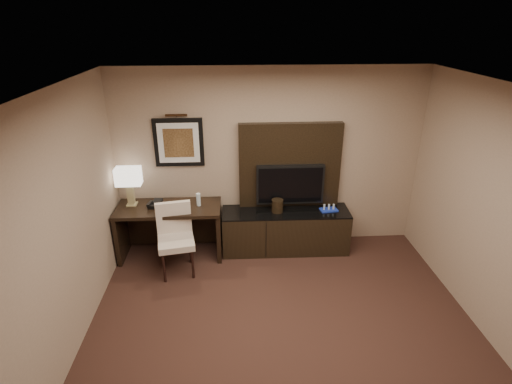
{
  "coord_description": "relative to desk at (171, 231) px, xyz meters",
  "views": [
    {
      "loc": [
        -0.53,
        -3.06,
        3.31
      ],
      "look_at": [
        -0.24,
        1.8,
        1.15
      ],
      "focal_mm": 28.0,
      "sensor_mm": 36.0,
      "label": 1
    }
  ],
  "objects": [
    {
      "name": "desk_chair",
      "position": [
        0.14,
        -0.46,
        0.1
      ],
      "size": [
        0.57,
        0.63,
        1.0
      ],
      "primitive_type": null,
      "rotation": [
        0.0,
        0.0,
        0.18
      ],
      "color": "beige",
      "rests_on": "floor"
    },
    {
      "name": "blue_folder",
      "position": [
        0.07,
        -0.05,
        0.41
      ],
      "size": [
        0.33,
        0.39,
        0.02
      ],
      "primitive_type": "cube",
      "rotation": [
        0.0,
        0.0,
        -0.26
      ],
      "color": "#163C95",
      "rests_on": "desk"
    },
    {
      "name": "tv_wall_panel",
      "position": [
        1.78,
        0.29,
        0.87
      ],
      "size": [
        1.5,
        0.12,
        1.3
      ],
      "primitive_type": "cube",
      "color": "black",
      "rests_on": "wall_back"
    },
    {
      "name": "floor",
      "position": [
        1.48,
        -2.15,
        -0.4
      ],
      "size": [
        4.5,
        5.0,
        0.01
      ],
      "primitive_type": "cube",
      "color": "#321C16",
      "rests_on": "ground"
    },
    {
      "name": "wall_left",
      "position": [
        -0.77,
        -2.15,
        0.95
      ],
      "size": [
        0.01,
        5.0,
        2.7
      ],
      "primitive_type": "cube",
      "color": "#9C8269",
      "rests_on": "floor"
    },
    {
      "name": "tv",
      "position": [
        1.78,
        0.19,
        0.62
      ],
      "size": [
        1.0,
        0.08,
        0.6
      ],
      "primitive_type": "cube",
      "color": "black",
      "rests_on": "tv_wall_panel"
    },
    {
      "name": "book",
      "position": [
        0.11,
        -0.0,
        0.5
      ],
      "size": [
        0.15,
        0.07,
        0.21
      ],
      "primitive_type": "imported",
      "rotation": [
        0.0,
        0.0,
        0.37
      ],
      "color": "#AEA888",
      "rests_on": "desk"
    },
    {
      "name": "ice_bucket",
      "position": [
        1.58,
        0.05,
        0.35
      ],
      "size": [
        0.22,
        0.22,
        0.19
      ],
      "primitive_type": "cylinder",
      "rotation": [
        0.0,
        0.0,
        -0.34
      ],
      "color": "black",
      "rests_on": "credenza"
    },
    {
      "name": "water_bottle",
      "position": [
        0.44,
        0.02,
        0.49
      ],
      "size": [
        0.07,
        0.07,
        0.19
      ],
      "primitive_type": "cylinder",
      "rotation": [
        0.0,
        0.0,
        -0.18
      ],
      "color": "silver",
      "rests_on": "desk"
    },
    {
      "name": "ceiling",
      "position": [
        1.48,
        -2.15,
        2.3
      ],
      "size": [
        4.5,
        5.0,
        0.01
      ],
      "primitive_type": "cube",
      "color": "silver",
      "rests_on": "wall_back"
    },
    {
      "name": "minibar_tray",
      "position": [
        2.35,
        0.04,
        0.3
      ],
      "size": [
        0.27,
        0.19,
        0.09
      ],
      "primitive_type": null,
      "rotation": [
        0.0,
        0.0,
        0.14
      ],
      "color": "#1B35B3",
      "rests_on": "credenza"
    },
    {
      "name": "wall_back",
      "position": [
        1.48,
        0.35,
        0.95
      ],
      "size": [
        4.5,
        0.01,
        2.7
      ],
      "primitive_type": "cube",
      "color": "#9C8269",
      "rests_on": "floor"
    },
    {
      "name": "table_lamp",
      "position": [
        -0.53,
        0.1,
        0.68
      ],
      "size": [
        0.39,
        0.27,
        0.57
      ],
      "primitive_type": null,
      "rotation": [
        0.0,
        0.0,
        0.21
      ],
      "color": "tan",
      "rests_on": "desk"
    },
    {
      "name": "artwork",
      "position": [
        0.18,
        0.33,
        1.25
      ],
      "size": [
        0.7,
        0.04,
        0.7
      ],
      "primitive_type": "cube",
      "color": "black",
      "rests_on": "wall_back"
    },
    {
      "name": "desk_phone",
      "position": [
        -0.18,
        0.0,
        0.44
      ],
      "size": [
        0.21,
        0.2,
        0.09
      ],
      "primitive_type": null,
      "rotation": [
        0.0,
        0.0,
        -0.2
      ],
      "color": "black",
      "rests_on": "desk"
    },
    {
      "name": "desk",
      "position": [
        0.0,
        0.0,
        0.0
      ],
      "size": [
        1.49,
        0.64,
        0.8
      ],
      "primitive_type": "cube",
      "rotation": [
        0.0,
        0.0,
        -0.0
      ],
      "color": "black",
      "rests_on": "floor"
    },
    {
      "name": "picture_light",
      "position": [
        0.18,
        0.29,
        1.65
      ],
      "size": [
        0.04,
        0.04,
        0.3
      ],
      "primitive_type": "cylinder",
      "color": "#3E2513",
      "rests_on": "wall_back"
    },
    {
      "name": "credenza",
      "position": [
        1.71,
        0.05,
        -0.07
      ],
      "size": [
        1.89,
        0.55,
        0.65
      ],
      "primitive_type": "cube",
      "rotation": [
        0.0,
        0.0,
        -0.01
      ],
      "color": "black",
      "rests_on": "floor"
    }
  ]
}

